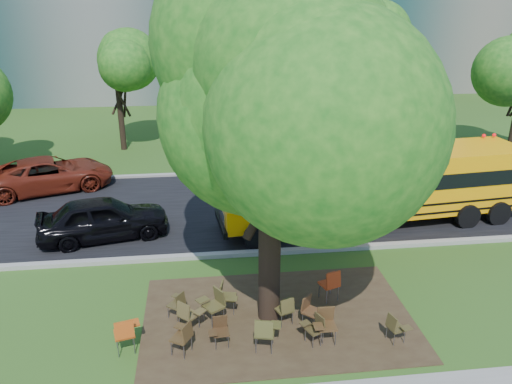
{
  "coord_description": "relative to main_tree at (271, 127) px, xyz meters",
  "views": [
    {
      "loc": [
        -0.88,
        -11.38,
        7.87
      ],
      "look_at": [
        0.91,
        3.58,
        1.98
      ],
      "focal_mm": 35.0,
      "sensor_mm": 36.0,
      "label": 1
    }
  ],
  "objects": [
    {
      "name": "chair_11",
      "position": [
        0.38,
        -0.36,
        -4.63
      ],
      "size": [
        0.56,
        0.64,
        0.83
      ],
      "rotation": [
        0.0,
        0.0,
        0.36
      ],
      "color": "#4A4220",
      "rests_on": "ground"
    },
    {
      "name": "dirt_patch",
      "position": [
        0.23,
        -0.06,
        -5.12
      ],
      "size": [
        7.0,
        4.5,
        0.03
      ],
      "primitive_type": "cube",
      "color": "#382819",
      "rests_on": "ground"
    },
    {
      "name": "asphalt_road",
      "position": [
        -0.77,
        7.44,
        -5.12
      ],
      "size": [
        80.0,
        8.0,
        0.04
      ],
      "primitive_type": "cube",
      "color": "black",
      "rests_on": "ground"
    },
    {
      "name": "chair_5",
      "position": [
        1.22,
        -1.13,
        -4.58
      ],
      "size": [
        0.59,
        0.53,
        0.9
      ],
      "rotation": [
        0.0,
        0.0,
        3.13
      ],
      "color": "#4A321A",
      "rests_on": "ground"
    },
    {
      "name": "chair_4",
      "position": [
        -0.28,
        -1.34,
        -4.55
      ],
      "size": [
        0.71,
        0.55,
        0.95
      ],
      "rotation": [
        0.0,
        0.0,
        -0.23
      ],
      "color": "#49461F",
      "rests_on": "ground"
    },
    {
      "name": "chair_7",
      "position": [
        2.89,
        -1.39,
        -4.66
      ],
      "size": [
        0.56,
        0.53,
        0.78
      ],
      "rotation": [
        0.0,
        0.0,
        -1.3
      ],
      "color": "#453C1E",
      "rests_on": "ground"
    },
    {
      "name": "school_bus",
      "position": [
        5.11,
        5.44,
        -3.56
      ],
      "size": [
        11.35,
        3.52,
        2.73
      ],
      "rotation": [
        0.0,
        0.0,
        0.1
      ],
      "color": "#FFA308",
      "rests_on": "ground"
    },
    {
      "name": "bg_car_red",
      "position": [
        -8.12,
        10.39,
        -4.41
      ],
      "size": [
        5.77,
        4.02,
        1.46
      ],
      "primitive_type": "imported",
      "rotation": [
        0.0,
        0.0,
        1.91
      ],
      "color": "#621D10",
      "rests_on": "ground"
    },
    {
      "name": "chair_13",
      "position": [
        1.81,
        0.57,
        -4.54
      ],
      "size": [
        0.66,
        0.73,
        0.97
      ],
      "rotation": [
        0.0,
        0.0,
        0.34
      ],
      "color": "#BA3713",
      "rests_on": "ground"
    },
    {
      "name": "chair_9",
      "position": [
        -1.42,
        -0.02,
        -4.55
      ],
      "size": [
        0.79,
        0.63,
        0.95
      ],
      "rotation": [
        0.0,
        0.0,
        2.15
      ],
      "color": "#49421F",
      "rests_on": "ground"
    },
    {
      "name": "black_car",
      "position": [
        -5.03,
        5.31,
        -4.39
      ],
      "size": [
        4.66,
        2.64,
        1.5
      ],
      "primitive_type": "imported",
      "rotation": [
        0.0,
        0.0,
        1.78
      ],
      "color": "black",
      "rests_on": "ground"
    },
    {
      "name": "chair_0",
      "position": [
        -3.54,
        -0.98,
        -4.55
      ],
      "size": [
        0.65,
        0.68,
        0.95
      ],
      "rotation": [
        0.0,
        0.0,
        0.24
      ],
      "color": "#B44813",
      "rests_on": "ground"
    },
    {
      "name": "chair_12",
      "position": [
        0.97,
        -0.52,
        -4.6
      ],
      "size": [
        0.59,
        0.74,
        0.86
      ],
      "rotation": [
        0.0,
        0.0,
        3.93
      ],
      "color": "#50331C",
      "rests_on": "ground"
    },
    {
      "name": "ground",
      "position": [
        -0.77,
        0.44,
        -5.14
      ],
      "size": [
        160.0,
        160.0,
        0.0
      ],
      "primitive_type": "plane",
      "color": "#2F4D18",
      "rests_on": "ground"
    },
    {
      "name": "chair_3",
      "position": [
        -1.33,
        -0.97,
        -4.66
      ],
      "size": [
        0.51,
        0.48,
        0.77
      ],
      "rotation": [
        0.0,
        0.0,
        3.22
      ],
      "color": "#3F2916",
      "rests_on": "ground"
    },
    {
      "name": "chair_8",
      "position": [
        -2.36,
        0.25,
        -4.66
      ],
      "size": [
        0.52,
        0.66,
        0.77
      ],
      "rotation": [
        0.0,
        0.0,
        0.92
      ],
      "color": "#42381D",
      "rests_on": "ground"
    },
    {
      "name": "chair_1",
      "position": [
        -2.09,
        -0.37,
        -4.59
      ],
      "size": [
        0.76,
        0.6,
        0.88
      ],
      "rotation": [
        0.0,
        0.0,
        -0.75
      ],
      "color": "brown",
      "rests_on": "ground"
    },
    {
      "name": "bg_tree_2",
      "position": [
        -5.77,
        16.44,
        -0.93
      ],
      "size": [
        4.8,
        4.8,
        6.62
      ],
      "color": "black",
      "rests_on": "ground"
    },
    {
      "name": "kerb_near",
      "position": [
        -0.77,
        3.44,
        -5.07
      ],
      "size": [
        80.0,
        0.25,
        0.14
      ],
      "primitive_type": "cube",
      "color": "gray",
      "rests_on": "ground"
    },
    {
      "name": "chair_2",
      "position": [
        -2.19,
        -1.2,
        -4.6
      ],
      "size": [
        0.58,
        0.74,
        0.88
      ],
      "rotation": [
        0.0,
        0.0,
        1.04
      ],
      "color": "#453118",
      "rests_on": "ground"
    },
    {
      "name": "main_tree",
      "position": [
        0.0,
        0.0,
        0.0
      ],
      "size": [
        7.2,
        7.2,
        8.75
      ],
      "color": "black",
      "rests_on": "ground"
    },
    {
      "name": "chair_6",
      "position": [
        0.97,
        -1.16,
        -4.66
      ],
      "size": [
        0.62,
        0.53,
        0.78
      ],
      "rotation": [
        0.0,
        0.0,
        2.0
      ],
      "color": "#42371C",
      "rests_on": "ground"
    },
    {
      "name": "bg_tree_3",
      "position": [
        7.23,
        14.44,
        -0.11
      ],
      "size": [
        5.6,
        5.6,
        7.84
      ],
      "color": "black",
      "rests_on": "ground"
    },
    {
      "name": "chair_10",
      "position": [
        -1.1,
        0.36,
        -4.59
      ],
      "size": [
        0.52,
        0.66,
        0.88
      ],
      "rotation": [
        0.0,
        0.0,
        -1.79
      ],
      "color": "#4C4520",
      "rests_on": "ground"
    },
    {
      "name": "kerb_far",
      "position": [
        -0.77,
        11.54,
        -5.07
      ],
      "size": [
        80.0,
        0.25,
        0.14
      ],
      "primitive_type": "cube",
      "color": "gray",
      "rests_on": "ground"
    }
  ]
}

